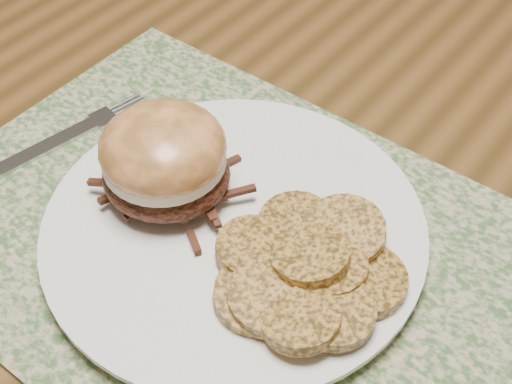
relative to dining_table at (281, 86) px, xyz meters
The scene contains 7 objects.
ground 0.67m from the dining_table, ahead, with size 3.50×3.50×0.00m, color brown.
dining_table is the anchor object (origin of this frame).
placemat 0.30m from the dining_table, 62.93° to the right, with size 0.45×0.33×0.00m, color #3D6132.
dinner_plate 0.30m from the dining_table, 61.18° to the right, with size 0.26×0.26×0.02m, color white.
pork_sandwich 0.30m from the dining_table, 72.68° to the right, with size 0.12×0.12×0.07m.
roasted_potatoes 0.35m from the dining_table, 51.42° to the right, with size 0.14×0.15×0.03m.
fork 0.28m from the dining_table, 99.12° to the right, with size 0.05×0.17×0.00m.
Camera 1 is at (0.35, -0.50, 1.16)m, focal length 50.00 mm.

